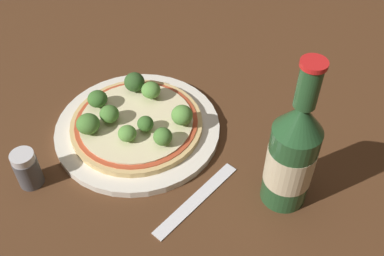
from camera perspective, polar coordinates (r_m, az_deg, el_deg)
ground_plane at (r=0.74m, az=-5.95°, el=0.20°), size 3.00×3.00×0.00m
plate at (r=0.73m, az=-7.03°, el=0.05°), size 0.26×0.26×0.01m
pizza at (r=0.72m, az=-6.87°, el=0.47°), size 0.21×0.21×0.01m
broccoli_floret_0 at (r=0.66m, az=-3.74°, el=-1.10°), size 0.03×0.03×0.03m
broccoli_floret_1 at (r=0.74m, az=-5.24°, el=4.81°), size 0.03×0.03×0.03m
broccoli_floret_2 at (r=0.76m, az=-7.32°, el=5.81°), size 0.03×0.03×0.03m
broccoli_floret_3 at (r=0.71m, az=-10.45°, el=1.76°), size 0.03×0.03×0.03m
broccoli_floret_4 at (r=0.69m, az=-1.28°, el=1.64°), size 0.03×0.03×0.03m
broccoli_floret_5 at (r=0.68m, az=-8.23°, el=-0.70°), size 0.03×0.03×0.03m
broccoli_floret_6 at (r=0.73m, az=-11.91°, el=3.63°), size 0.03×0.03×0.03m
broccoli_floret_7 at (r=0.68m, az=-5.94°, el=0.55°), size 0.02×0.02×0.03m
broccoli_floret_8 at (r=0.70m, az=-13.06°, el=0.51°), size 0.04×0.04×0.03m
beer_bottle at (r=0.59m, az=12.58°, el=-3.29°), size 0.06×0.06×0.24m
pepper_shaker at (r=0.68m, az=-20.20°, el=-4.89°), size 0.04×0.04×0.06m
fork at (r=0.64m, az=0.57°, el=-9.04°), size 0.03×0.16×0.00m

